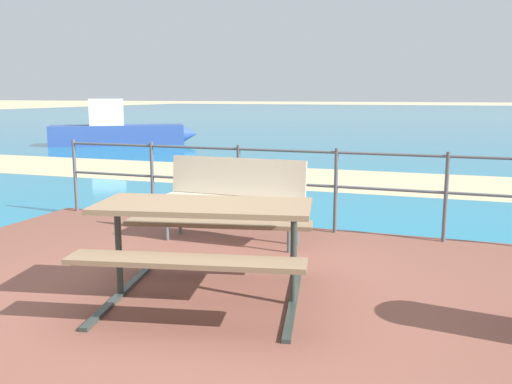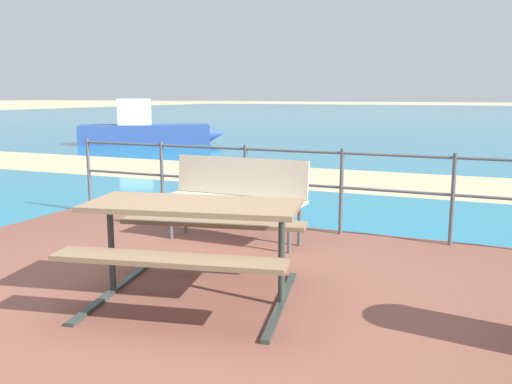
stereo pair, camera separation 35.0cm
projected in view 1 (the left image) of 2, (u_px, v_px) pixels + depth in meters
The scene contains 8 objects.
ground_plane at pixel (193, 308), 4.26m from camera, with size 240.00×240.00×0.00m, color tan.
patio_paving at pixel (193, 304), 4.25m from camera, with size 6.40×5.20×0.06m, color brown.
sea_water at pixel (430, 116), 41.34m from camera, with size 90.00×90.00×0.01m, color teal.
beach_strip at pixel (350, 180), 10.51m from camera, with size 54.00×2.83×0.01m, color tan.
picnic_table at pixel (204, 226), 4.15m from camera, with size 1.84×1.67×0.76m.
park_bench at pixel (234, 191), 5.88m from camera, with size 1.54×0.43×0.89m.
railing_fence at pixel (286, 177), 6.43m from camera, with size 5.94×0.04×0.97m.
boat_near at pixel (119, 130), 17.84m from camera, with size 4.37×3.17×1.47m.
Camera 1 is at (1.82, -3.64, 1.62)m, focal length 38.86 mm.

